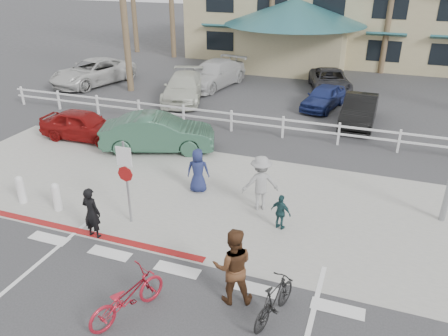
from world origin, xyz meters
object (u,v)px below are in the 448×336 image
at_px(car_white_sedan, 158,133).
at_px(car_red_compact, 84,125).
at_px(sign_post, 127,179).
at_px(bike_red, 127,297).
at_px(bike_black, 274,300).

height_order(car_white_sedan, car_red_compact, car_white_sedan).
xyz_separation_m(sign_post, car_red_compact, (-5.43, 5.19, -0.80)).
bearing_deg(car_white_sedan, sign_post, 178.96).
xyz_separation_m(bike_red, car_white_sedan, (-3.76, 8.58, 0.24)).
distance_m(bike_black, car_red_compact, 12.87).
bearing_deg(sign_post, bike_black, -25.15).
xyz_separation_m(car_white_sedan, car_red_compact, (-3.64, -0.02, -0.10)).
bearing_deg(sign_post, bike_red, -59.77).
bearing_deg(car_red_compact, sign_post, -135.55).
bearing_deg(bike_black, sign_post, -9.15).
height_order(sign_post, bike_red, sign_post).
bearing_deg(bike_red, sign_post, -37.41).
xyz_separation_m(sign_post, car_white_sedan, (-1.80, 5.21, -0.70)).
height_order(bike_red, car_red_compact, car_red_compact).
bearing_deg(bike_black, car_red_compact, -19.85).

